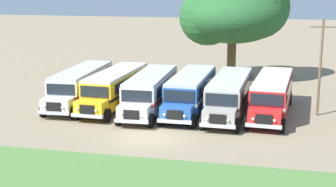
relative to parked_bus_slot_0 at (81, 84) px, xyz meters
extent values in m
plane|color=#84755B|center=(7.88, -8.04, -1.58)|extent=(220.00, 220.00, 0.00)
cube|color=silver|center=(-0.01, 0.31, -0.03)|extent=(2.87, 9.29, 2.10)
cube|color=maroon|center=(-0.01, 0.31, -0.20)|extent=(2.90, 9.32, 0.24)
cube|color=black|center=(1.24, 0.66, 0.47)|extent=(0.36, 8.00, 0.80)
cube|color=black|center=(-1.29, 0.56, 0.47)|extent=(0.36, 8.00, 0.80)
cube|color=#B2B2B7|center=(-0.01, 0.31, 1.13)|extent=(2.79, 9.19, 0.22)
cube|color=silver|center=(0.20, -4.99, -0.56)|extent=(2.26, 1.49, 1.05)
cube|color=black|center=(0.23, -5.73, -0.53)|extent=(1.10, 0.14, 0.70)
cube|color=#B7B7BC|center=(0.23, -5.77, -0.96)|extent=(2.41, 0.30, 0.24)
cube|color=black|center=(0.18, -4.32, 0.47)|extent=(2.20, 0.15, 0.84)
cube|color=maroon|center=(-0.20, 4.92, -0.14)|extent=(0.90, 0.10, 1.30)
sphere|color=#EAE5C6|center=(0.93, -5.75, -0.53)|extent=(0.20, 0.20, 0.20)
sphere|color=#EAE5C6|center=(-0.46, -5.81, -0.53)|extent=(0.20, 0.20, 0.20)
cylinder|color=black|center=(1.40, -4.84, -1.08)|extent=(0.32, 1.01, 1.00)
cylinder|color=black|center=(-1.00, -4.94, -1.08)|extent=(0.32, 1.01, 1.00)
cylinder|color=black|center=(1.06, 3.35, -1.08)|extent=(0.32, 1.01, 1.00)
cylinder|color=black|center=(-1.33, 3.26, -1.08)|extent=(0.32, 1.01, 1.00)
cube|color=yellow|center=(3.10, 0.10, -0.03)|extent=(2.80, 9.28, 2.10)
cube|color=black|center=(3.10, 0.10, -0.20)|extent=(2.83, 9.30, 0.24)
cube|color=black|center=(4.38, 0.36, 0.47)|extent=(0.30, 8.00, 0.80)
cube|color=black|center=(1.84, 0.44, 0.47)|extent=(0.30, 8.00, 0.80)
cube|color=beige|center=(3.10, 0.10, 1.13)|extent=(2.71, 9.17, 0.22)
cube|color=yellow|center=(2.93, -5.20, -0.56)|extent=(2.24, 1.47, 1.05)
cube|color=black|center=(2.90, -5.94, -0.53)|extent=(1.10, 0.14, 0.70)
cube|color=#B7B7BC|center=(2.90, -5.98, -0.96)|extent=(2.41, 0.28, 0.24)
cube|color=black|center=(2.95, -4.53, 0.47)|extent=(2.20, 0.13, 0.84)
cube|color=black|center=(3.25, 4.71, -0.14)|extent=(0.90, 0.09, 1.30)
sphere|color=#EAE5C6|center=(3.60, -6.01, -0.53)|extent=(0.20, 0.20, 0.20)
sphere|color=#EAE5C6|center=(2.20, -5.97, -0.53)|extent=(0.20, 0.20, 0.20)
cylinder|color=black|center=(4.13, -5.14, -1.08)|extent=(0.31, 1.01, 1.00)
cylinder|color=black|center=(1.73, -5.06, -1.08)|extent=(0.31, 1.01, 1.00)
cylinder|color=black|center=(4.40, 3.06, -1.08)|extent=(0.31, 1.01, 1.00)
cylinder|color=black|center=(2.00, 3.13, -1.08)|extent=(0.31, 1.01, 1.00)
cube|color=silver|center=(6.21, -0.54, -0.03)|extent=(2.77, 9.27, 2.10)
cube|color=red|center=(6.21, -0.54, -0.20)|extent=(2.80, 9.29, 0.24)
cube|color=black|center=(7.47, -0.21, 0.47)|extent=(0.27, 8.00, 0.80)
cube|color=black|center=(4.93, -0.28, 0.47)|extent=(0.27, 8.00, 0.80)
cube|color=#B2B2B7|center=(6.21, -0.54, 1.13)|extent=(2.68, 9.17, 0.22)
cube|color=silver|center=(6.36, -5.84, -0.56)|extent=(2.24, 1.46, 1.05)
cube|color=black|center=(6.38, -6.58, -0.53)|extent=(1.10, 0.13, 0.70)
cube|color=#B7B7BC|center=(6.39, -6.62, -0.96)|extent=(2.40, 0.27, 0.24)
cube|color=black|center=(6.34, -5.17, 0.47)|extent=(2.20, 0.12, 0.84)
cube|color=red|center=(6.07, 4.07, -0.14)|extent=(0.90, 0.09, 1.30)
sphere|color=#EAE5C6|center=(7.09, -6.61, -0.53)|extent=(0.20, 0.20, 0.20)
sphere|color=#EAE5C6|center=(5.69, -6.65, -0.53)|extent=(0.20, 0.20, 0.20)
cylinder|color=black|center=(7.56, -5.71, -1.08)|extent=(0.31, 1.01, 1.00)
cylinder|color=black|center=(5.16, -5.78, -1.08)|extent=(0.31, 1.01, 1.00)
cylinder|color=black|center=(7.32, 2.49, -1.08)|extent=(0.31, 1.01, 1.00)
cylinder|color=black|center=(4.92, 2.42, -1.08)|extent=(0.31, 1.01, 1.00)
cube|color=#23519E|center=(9.35, 0.07, -0.03)|extent=(2.62, 9.23, 2.10)
cube|color=silver|center=(9.35, 0.07, -0.20)|extent=(2.65, 9.25, 0.24)
cube|color=black|center=(10.63, 0.35, 0.47)|extent=(0.15, 8.00, 0.80)
cube|color=black|center=(8.09, 0.39, 0.47)|extent=(0.15, 8.00, 0.80)
cube|color=#B2B2B7|center=(9.35, 0.07, 1.13)|extent=(2.54, 9.13, 0.22)
cube|color=#23519E|center=(9.28, -5.23, -0.56)|extent=(2.22, 1.43, 1.05)
cube|color=black|center=(9.27, -5.97, -0.53)|extent=(1.10, 0.11, 0.70)
cube|color=#B7B7BC|center=(9.27, -6.01, -0.96)|extent=(2.40, 0.23, 0.24)
cube|color=black|center=(9.29, -4.56, 0.47)|extent=(2.20, 0.09, 0.84)
cube|color=silver|center=(9.41, 4.69, -0.14)|extent=(0.90, 0.07, 1.30)
sphere|color=#EAE5C6|center=(9.97, -6.03, -0.53)|extent=(0.20, 0.20, 0.20)
sphere|color=#EAE5C6|center=(8.57, -6.01, -0.53)|extent=(0.20, 0.20, 0.20)
cylinder|color=black|center=(10.48, -5.14, -1.08)|extent=(0.29, 1.00, 1.00)
cylinder|color=black|center=(8.08, -5.11, -1.08)|extent=(0.29, 1.00, 1.00)
cylinder|color=black|center=(10.59, 3.05, -1.08)|extent=(0.29, 1.00, 1.00)
cylinder|color=black|center=(8.19, 3.09, -1.08)|extent=(0.29, 1.00, 1.00)
cube|color=#9E9993|center=(12.46, -0.33, -0.03)|extent=(2.79, 9.27, 2.10)
cube|color=#282828|center=(12.46, -0.33, -0.20)|extent=(2.82, 9.29, 0.24)
cube|color=black|center=(13.74, -0.07, 0.47)|extent=(0.29, 8.00, 0.80)
cube|color=black|center=(11.20, 0.01, 0.47)|extent=(0.29, 8.00, 0.80)
cube|color=#B2B2B7|center=(12.46, -0.33, 1.13)|extent=(2.70, 9.17, 0.22)
cube|color=#9E9993|center=(12.29, -5.63, -0.56)|extent=(2.24, 1.47, 1.05)
cube|color=black|center=(12.27, -6.37, -0.53)|extent=(1.10, 0.13, 0.70)
cube|color=#B7B7BC|center=(12.27, -6.41, -0.96)|extent=(2.41, 0.27, 0.24)
cube|color=black|center=(12.31, -4.96, 0.47)|extent=(2.20, 0.13, 0.84)
cube|color=#282828|center=(12.60, 4.29, -0.14)|extent=(0.90, 0.09, 1.30)
sphere|color=#EAE5C6|center=(12.97, -6.44, -0.53)|extent=(0.20, 0.20, 0.20)
sphere|color=#EAE5C6|center=(11.57, -6.39, -0.53)|extent=(0.20, 0.20, 0.20)
cylinder|color=black|center=(13.49, -5.56, -1.08)|extent=(0.31, 1.01, 1.00)
cylinder|color=black|center=(11.10, -5.49, -1.08)|extent=(0.31, 1.01, 1.00)
cylinder|color=black|center=(13.75, 2.63, -1.08)|extent=(0.31, 1.01, 1.00)
cylinder|color=black|center=(11.35, 2.71, -1.08)|extent=(0.31, 1.01, 1.00)
cube|color=red|center=(15.65, 0.31, -0.03)|extent=(3.12, 9.35, 2.10)
cube|color=white|center=(15.65, 0.31, -0.20)|extent=(3.15, 9.37, 0.24)
cube|color=black|center=(16.93, 0.52, 0.47)|extent=(0.58, 7.98, 0.80)
cube|color=black|center=(14.40, 0.70, 0.47)|extent=(0.58, 7.98, 0.80)
cube|color=beige|center=(15.65, 0.31, 1.13)|extent=(3.03, 9.24, 0.22)
cube|color=red|center=(15.29, -4.98, -0.56)|extent=(2.29, 1.55, 1.05)
cube|color=black|center=(15.24, -5.72, -0.53)|extent=(1.10, 0.17, 0.70)
cube|color=#B7B7BC|center=(15.23, -5.76, -0.96)|extent=(2.41, 0.36, 0.24)
cube|color=black|center=(15.33, -4.31, 0.47)|extent=(2.20, 0.21, 0.84)
cube|color=white|center=(15.96, 4.92, -0.14)|extent=(0.90, 0.12, 1.30)
sphere|color=#EAE5C6|center=(15.93, -5.81, -0.53)|extent=(0.20, 0.20, 0.20)
sphere|color=#EAE5C6|center=(14.53, -5.72, -0.53)|extent=(0.20, 0.20, 0.20)
cylinder|color=black|center=(16.49, -4.96, -1.08)|extent=(0.35, 1.02, 1.00)
cylinder|color=black|center=(14.10, -4.80, -1.08)|extent=(0.35, 1.02, 1.00)
cylinder|color=black|center=(17.05, 3.22, -1.08)|extent=(0.35, 1.02, 1.00)
cylinder|color=black|center=(14.65, 3.38, -1.08)|extent=(0.35, 1.02, 1.00)
cylinder|color=brown|center=(11.20, 12.90, 0.66)|extent=(0.91, 0.91, 4.48)
ellipsoid|color=#235628|center=(11.20, 12.90, 4.97)|extent=(10.20, 9.42, 5.52)
sphere|color=#235628|center=(13.69, 13.96, 5.80)|extent=(6.36, 6.36, 6.36)
sphere|color=#235628|center=(8.79, 12.16, 4.91)|extent=(5.81, 5.81, 5.81)
sphere|color=#235628|center=(11.20, 15.58, 5.33)|extent=(4.63, 4.63, 4.63)
cylinder|color=brown|center=(19.03, 0.21, 2.07)|extent=(0.20, 0.20, 7.29)
cube|color=brown|center=(19.03, 0.21, 5.11)|extent=(1.80, 0.12, 0.12)
camera|label=1|loc=(16.05, -37.55, 8.31)|focal=52.64mm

